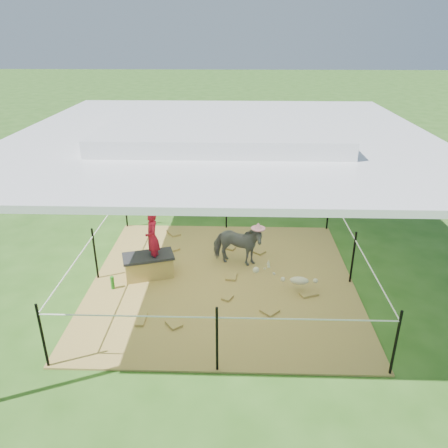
{
  "coord_description": "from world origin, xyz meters",
  "views": [
    {
      "loc": [
        0.23,
        -6.71,
        4.12
      ],
      "look_at": [
        0.0,
        0.6,
        0.85
      ],
      "focal_mm": 35.0,
      "sensor_mm": 36.0,
      "label": 1
    }
  ],
  "objects_px": {
    "woman": "(152,232)",
    "picnic_table_far": "(363,139)",
    "green_bottle": "(112,283)",
    "trash_barrel": "(369,165)",
    "pony": "(237,245)",
    "foal": "(299,279)",
    "distant_person": "(283,140)",
    "straw_bale": "(149,267)",
    "picnic_table_near": "(290,147)"
  },
  "relations": [
    {
      "from": "picnic_table_near",
      "to": "woman",
      "type": "bearing_deg",
      "value": -125.79
    },
    {
      "from": "trash_barrel",
      "to": "distant_person",
      "type": "height_order",
      "value": "distant_person"
    },
    {
      "from": "woman",
      "to": "picnic_table_far",
      "type": "bearing_deg",
      "value": 129.72
    },
    {
      "from": "picnic_table_far",
      "to": "distant_person",
      "type": "xyz_separation_m",
      "value": [
        -3.13,
        -1.51,
        0.3
      ]
    },
    {
      "from": "foal",
      "to": "woman",
      "type": "bearing_deg",
      "value": 176.82
    },
    {
      "from": "woman",
      "to": "trash_barrel",
      "type": "bearing_deg",
      "value": 119.76
    },
    {
      "from": "picnic_table_far",
      "to": "distant_person",
      "type": "bearing_deg",
      "value": -148.61
    },
    {
      "from": "green_bottle",
      "to": "foal",
      "type": "distance_m",
      "value": 3.19
    },
    {
      "from": "picnic_table_far",
      "to": "distant_person",
      "type": "relative_size",
      "value": 1.29
    },
    {
      "from": "pony",
      "to": "picnic_table_far",
      "type": "xyz_separation_m",
      "value": [
        4.68,
        9.13,
        -0.09
      ]
    },
    {
      "from": "green_bottle",
      "to": "picnic_table_far",
      "type": "xyz_separation_m",
      "value": [
        6.82,
        10.04,
        0.2
      ]
    },
    {
      "from": "foal",
      "to": "distant_person",
      "type": "xyz_separation_m",
      "value": [
        0.5,
        8.53,
        0.37
      ]
    },
    {
      "from": "green_bottle",
      "to": "trash_barrel",
      "type": "relative_size",
      "value": 0.27
    },
    {
      "from": "trash_barrel",
      "to": "distant_person",
      "type": "relative_size",
      "value": 0.67
    },
    {
      "from": "picnic_table_far",
      "to": "pony",
      "type": "bearing_deg",
      "value": -111.51
    },
    {
      "from": "straw_bale",
      "to": "picnic_table_near",
      "type": "relative_size",
      "value": 0.44
    },
    {
      "from": "picnic_table_near",
      "to": "picnic_table_far",
      "type": "xyz_separation_m",
      "value": [
        2.87,
        1.54,
        -0.05
      ]
    },
    {
      "from": "straw_bale",
      "to": "pony",
      "type": "bearing_deg",
      "value": 16.51
    },
    {
      "from": "trash_barrel",
      "to": "picnic_table_far",
      "type": "height_order",
      "value": "trash_barrel"
    },
    {
      "from": "foal",
      "to": "distant_person",
      "type": "bearing_deg",
      "value": 93.48
    },
    {
      "from": "trash_barrel",
      "to": "picnic_table_near",
      "type": "distance_m",
      "value": 3.05
    },
    {
      "from": "woman",
      "to": "green_bottle",
      "type": "xyz_separation_m",
      "value": [
        -0.65,
        -0.45,
        -0.76
      ]
    },
    {
      "from": "straw_bale",
      "to": "foal",
      "type": "height_order",
      "value": "foal"
    },
    {
      "from": "woman",
      "to": "picnic_table_near",
      "type": "distance_m",
      "value": 8.72
    },
    {
      "from": "straw_bale",
      "to": "pony",
      "type": "distance_m",
      "value": 1.67
    },
    {
      "from": "straw_bale",
      "to": "trash_barrel",
      "type": "xyz_separation_m",
      "value": [
        5.46,
        5.81,
        0.22
      ]
    },
    {
      "from": "straw_bale",
      "to": "pony",
      "type": "xyz_separation_m",
      "value": [
        1.58,
        0.47,
        0.23
      ]
    },
    {
      "from": "foal",
      "to": "distant_person",
      "type": "distance_m",
      "value": 8.56
    },
    {
      "from": "green_bottle",
      "to": "trash_barrel",
      "type": "bearing_deg",
      "value": 46.16
    },
    {
      "from": "woman",
      "to": "picnic_table_near",
      "type": "relative_size",
      "value": 0.52
    },
    {
      "from": "straw_bale",
      "to": "woman",
      "type": "distance_m",
      "value": 0.69
    },
    {
      "from": "foal",
      "to": "picnic_table_far",
      "type": "bearing_deg",
      "value": 76.97
    },
    {
      "from": "woman",
      "to": "trash_barrel",
      "type": "distance_m",
      "value": 7.93
    },
    {
      "from": "woman",
      "to": "picnic_table_far",
      "type": "xyz_separation_m",
      "value": [
        6.17,
        9.59,
        -0.56
      ]
    },
    {
      "from": "picnic_table_near",
      "to": "picnic_table_far",
      "type": "relative_size",
      "value": 1.15
    },
    {
      "from": "woman",
      "to": "foal",
      "type": "distance_m",
      "value": 2.65
    },
    {
      "from": "trash_barrel",
      "to": "distant_person",
      "type": "bearing_deg",
      "value": 135.69
    },
    {
      "from": "woman",
      "to": "foal",
      "type": "bearing_deg",
      "value": 62.43
    },
    {
      "from": "straw_bale",
      "to": "picnic_table_near",
      "type": "bearing_deg",
      "value": 67.16
    },
    {
      "from": "green_bottle",
      "to": "distant_person",
      "type": "height_order",
      "value": "distant_person"
    },
    {
      "from": "straw_bale",
      "to": "distant_person",
      "type": "distance_m",
      "value": 8.68
    },
    {
      "from": "pony",
      "to": "picnic_table_far",
      "type": "distance_m",
      "value": 10.26
    },
    {
      "from": "straw_bale",
      "to": "pony",
      "type": "height_order",
      "value": "pony"
    },
    {
      "from": "pony",
      "to": "foal",
      "type": "distance_m",
      "value": 1.41
    },
    {
      "from": "green_bottle",
      "to": "trash_barrel",
      "type": "height_order",
      "value": "trash_barrel"
    },
    {
      "from": "pony",
      "to": "distant_person",
      "type": "xyz_separation_m",
      "value": [
        1.55,
        7.62,
        0.2
      ]
    },
    {
      "from": "straw_bale",
      "to": "picnic_table_near",
      "type": "xyz_separation_m",
      "value": [
        3.39,
        8.05,
        0.18
      ]
    },
    {
      "from": "green_bottle",
      "to": "picnic_table_near",
      "type": "relative_size",
      "value": 0.12
    },
    {
      "from": "pony",
      "to": "picnic_table_far",
      "type": "relative_size",
      "value": 0.59
    },
    {
      "from": "foal",
      "to": "trash_barrel",
      "type": "bearing_deg",
      "value": 72.54
    }
  ]
}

